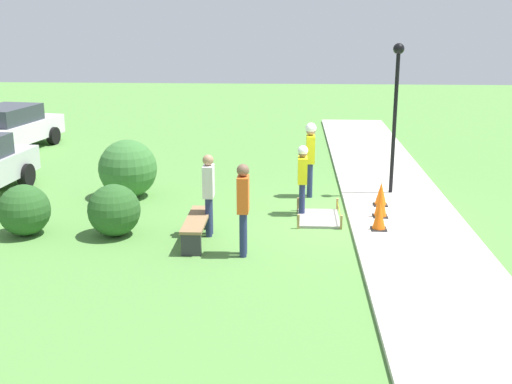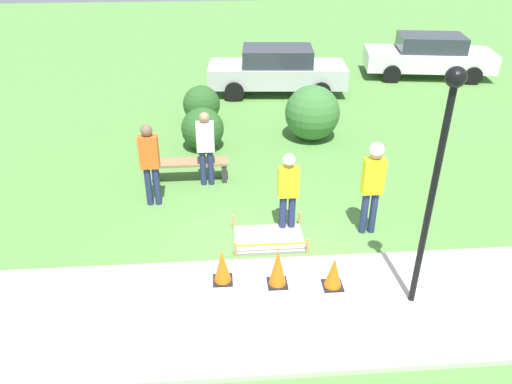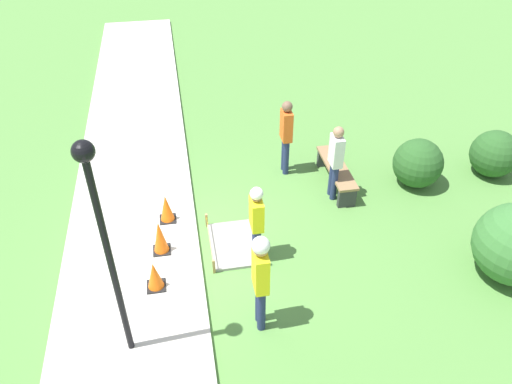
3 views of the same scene
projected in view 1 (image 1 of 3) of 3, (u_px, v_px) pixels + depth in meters
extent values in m
plane|color=#51843D|center=(348.00, 219.00, 15.03)|extent=(60.00, 60.00, 0.00)
cube|color=#BCB7AD|center=(404.00, 217.00, 14.95)|extent=(28.00, 2.62, 0.10)
cube|color=gray|center=(318.00, 218.00, 14.95)|extent=(1.35, 0.95, 0.06)
cube|color=tan|center=(341.00, 222.00, 14.24)|extent=(0.05, 0.05, 0.33)
cube|color=tan|center=(337.00, 205.00, 15.54)|extent=(0.05, 0.05, 0.33)
cube|color=tan|center=(298.00, 222.00, 14.29)|extent=(0.05, 0.05, 0.33)
cube|color=tan|center=(298.00, 204.00, 15.59)|extent=(0.05, 0.05, 0.33)
cube|color=yellow|center=(339.00, 210.00, 14.87)|extent=(1.35, 0.00, 0.04)
cube|color=black|center=(379.00, 229.00, 13.97)|extent=(0.34, 0.34, 0.02)
cone|color=orange|center=(379.00, 215.00, 13.89)|extent=(0.29, 0.29, 0.60)
cube|color=black|center=(380.00, 216.00, 14.85)|extent=(0.34, 0.34, 0.02)
cone|color=orange|center=(381.00, 201.00, 14.76)|extent=(0.29, 0.29, 0.70)
cube|color=black|center=(380.00, 205.00, 15.74)|extent=(0.34, 0.34, 0.02)
cone|color=orange|center=(381.00, 193.00, 15.66)|extent=(0.29, 0.29, 0.56)
cube|color=#2D2D33|center=(191.00, 244.00, 12.70)|extent=(0.12, 0.40, 0.46)
cube|color=#2D2D33|center=(202.00, 219.00, 14.25)|extent=(0.12, 0.40, 0.46)
cube|color=olive|center=(197.00, 219.00, 13.41)|extent=(1.82, 0.44, 0.06)
cylinder|color=navy|center=(302.00, 200.00, 15.18)|extent=(0.14, 0.14, 0.78)
cylinder|color=navy|center=(302.00, 198.00, 15.35)|extent=(0.14, 0.14, 0.78)
cube|color=yellow|center=(303.00, 170.00, 15.08)|extent=(0.40, 0.22, 0.61)
sphere|color=brown|center=(303.00, 153.00, 14.96)|extent=(0.21, 0.21, 0.21)
sphere|color=white|center=(303.00, 151.00, 14.95)|extent=(0.24, 0.24, 0.24)
cylinder|color=navy|center=(310.00, 180.00, 16.67)|extent=(0.14, 0.14, 0.91)
cylinder|color=navy|center=(310.00, 179.00, 16.84)|extent=(0.14, 0.14, 0.91)
cube|color=yellow|center=(310.00, 149.00, 16.54)|extent=(0.40, 0.22, 0.72)
sphere|color=#A37A5B|center=(311.00, 131.00, 16.41)|extent=(0.25, 0.25, 0.25)
sphere|color=white|center=(311.00, 128.00, 16.39)|extent=(0.28, 0.28, 0.28)
cylinder|color=navy|center=(243.00, 235.00, 12.56)|extent=(0.14, 0.14, 0.90)
cylinder|color=navy|center=(244.00, 232.00, 12.73)|extent=(0.14, 0.14, 0.90)
cube|color=#E55B1E|center=(243.00, 194.00, 12.42)|extent=(0.40, 0.22, 0.71)
sphere|color=brown|center=(243.00, 170.00, 12.30)|extent=(0.24, 0.24, 0.24)
cylinder|color=navy|center=(209.00, 217.00, 13.72)|extent=(0.14, 0.14, 0.86)
cylinder|color=navy|center=(210.00, 215.00, 13.89)|extent=(0.14, 0.14, 0.86)
cube|color=silver|center=(208.00, 181.00, 13.59)|extent=(0.40, 0.22, 0.68)
sphere|color=#A37A5B|center=(208.00, 160.00, 13.47)|extent=(0.23, 0.23, 0.23)
cylinder|color=black|center=(394.00, 125.00, 16.40)|extent=(0.10, 0.10, 3.60)
sphere|color=black|center=(399.00, 49.00, 15.90)|extent=(0.28, 0.28, 0.28)
cube|color=white|center=(8.00, 133.00, 22.21)|extent=(4.95, 2.50, 0.67)
cube|color=#2D333D|center=(6.00, 115.00, 22.05)|extent=(2.58, 1.93, 0.57)
cylinder|color=black|center=(9.00, 134.00, 23.87)|extent=(0.67, 0.34, 0.64)
cylinder|color=black|center=(53.00, 136.00, 23.51)|extent=(0.67, 0.34, 0.64)
cylinder|color=black|center=(8.00, 152.00, 20.74)|extent=(0.67, 0.34, 0.64)
cylinder|color=black|center=(26.00, 175.00, 17.75)|extent=(0.66, 0.29, 0.65)
sphere|color=#285623|center=(24.00, 210.00, 13.80)|extent=(1.11, 1.11, 1.11)
sphere|color=#285623|center=(114.00, 210.00, 13.75)|extent=(1.13, 1.13, 1.13)
sphere|color=#387033|center=(128.00, 169.00, 16.63)|extent=(1.51, 1.51, 1.51)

